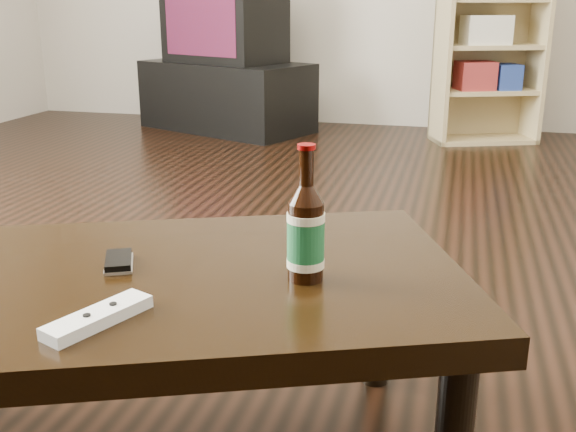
% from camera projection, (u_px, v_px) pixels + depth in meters
% --- Properties ---
extents(floor, '(5.00, 6.00, 0.01)m').
position_uv_depth(floor, '(214.00, 302.00, 1.95)').
color(floor, black).
rests_on(floor, ground).
extents(tv_stand, '(1.23, 0.94, 0.44)m').
position_uv_depth(tv_stand, '(227.00, 96.00, 4.46)').
color(tv_stand, black).
rests_on(tv_stand, floor).
extents(tv, '(0.84, 0.70, 0.54)m').
position_uv_depth(tv, '(224.00, 19.00, 4.31)').
color(tv, black).
rests_on(tv, tv_stand).
extents(bookshelf, '(0.67, 0.48, 1.13)m').
position_uv_depth(bookshelf, '(488.00, 42.00, 3.98)').
color(bookshelf, tan).
rests_on(bookshelf, floor).
extents(coffee_table, '(1.17, 0.94, 0.38)m').
position_uv_depth(coffee_table, '(165.00, 300.00, 1.16)').
color(coffee_table, black).
rests_on(coffee_table, floor).
extents(beer_bottle, '(0.07, 0.07, 0.23)m').
position_uv_depth(beer_bottle, '(306.00, 233.00, 1.10)').
color(beer_bottle, black).
rests_on(beer_bottle, coffee_table).
extents(phone, '(0.08, 0.10, 0.02)m').
position_uv_depth(phone, '(119.00, 262.00, 1.18)').
color(phone, silver).
rests_on(phone, coffee_table).
extents(remote, '(0.11, 0.17, 0.02)m').
position_uv_depth(remote, '(98.00, 317.00, 0.97)').
color(remote, white).
rests_on(remote, coffee_table).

